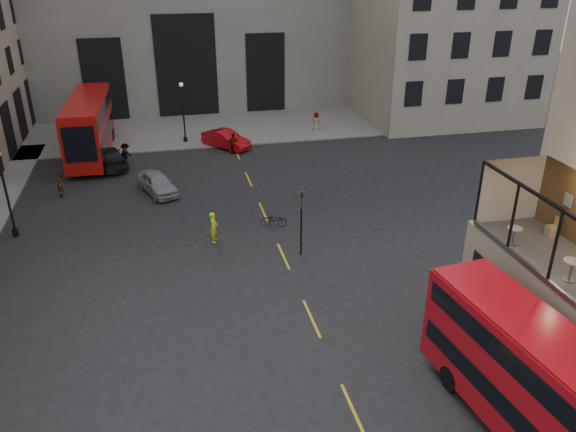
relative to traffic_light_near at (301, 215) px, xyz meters
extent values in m
plane|color=black|center=(1.00, -12.00, -2.42)|extent=(140.00, 140.00, 0.00)
cube|color=black|center=(5.98, -12.00, -0.42)|extent=(0.08, 9.20, 3.00)
cube|color=beige|center=(7.50, -7.00, 3.62)|extent=(3.00, 0.04, 2.90)
cube|color=slate|center=(6.00, -12.00, 2.28)|extent=(0.12, 10.00, 0.18)
cube|color=black|center=(6.00, -12.00, 5.03)|extent=(0.12, 10.00, 0.10)
cube|color=beige|center=(8.92, -8.80, 3.78)|extent=(0.04, 0.45, 0.55)
cube|color=#BBA68C|center=(7.50, -12.00, -0.17)|extent=(3.00, 11.00, 4.50)
cube|color=gray|center=(-4.00, 36.00, 6.58)|extent=(34.00, 10.00, 18.00)
cube|color=black|center=(-4.00, 30.96, 2.58)|extent=(6.00, 0.12, 10.00)
cube|color=black|center=(-12.00, 30.96, 1.58)|extent=(4.00, 0.12, 8.00)
cube|color=black|center=(4.00, 30.96, 1.58)|extent=(4.00, 0.12, 8.00)
cube|color=#A59785|center=(21.00, 28.00, 7.58)|extent=(16.00, 18.00, 20.00)
cube|color=slate|center=(-5.00, 26.00, -2.36)|extent=(40.00, 12.00, 0.12)
cylinder|color=black|center=(0.00, 0.00, -1.02)|extent=(0.10, 0.10, 2.80)
imported|color=black|center=(0.00, 0.00, 0.88)|extent=(0.16, 0.20, 1.00)
cylinder|color=black|center=(-14.00, 16.00, -1.02)|extent=(0.10, 0.10, 2.80)
imported|color=black|center=(-14.00, 16.00, 0.88)|extent=(0.16, 0.20, 1.00)
cylinder|color=black|center=(-16.00, 6.00, 0.08)|extent=(0.14, 0.14, 5.00)
cylinder|color=black|center=(-16.00, 6.00, -2.17)|extent=(0.36, 0.36, 0.50)
cylinder|color=black|center=(-5.00, 22.00, 0.08)|extent=(0.14, 0.14, 5.00)
cylinder|color=black|center=(-5.00, 22.00, -2.17)|extent=(0.36, 0.36, 0.50)
sphere|color=silver|center=(-5.00, 22.00, 2.73)|extent=(0.36, 0.36, 0.36)
cube|color=red|center=(4.50, -14.97, -0.09)|extent=(3.72, 11.16, 3.88)
cube|color=black|center=(4.50, -14.97, -0.63)|extent=(3.69, 10.57, 0.80)
cube|color=black|center=(4.50, -14.97, 1.11)|extent=(3.69, 10.57, 0.80)
cube|color=red|center=(4.50, -14.97, 1.88)|extent=(3.59, 10.93, 0.12)
cylinder|color=black|center=(2.99, -11.62, -1.93)|extent=(0.39, 1.02, 0.99)
cylinder|color=black|center=(5.22, -11.36, -1.93)|extent=(0.39, 1.02, 0.99)
cube|color=#AB0F0B|center=(-12.68, 20.27, 0.14)|extent=(2.95, 12.06, 4.26)
cube|color=black|center=(-12.68, 20.27, -0.46)|extent=(2.98, 11.41, 0.87)
cube|color=black|center=(-12.68, 20.27, 1.45)|extent=(2.98, 11.41, 0.87)
cube|color=#AB0F0B|center=(-12.68, 20.27, 2.30)|extent=(2.84, 11.82, 0.13)
cylinder|color=black|center=(-13.85, 24.14, -1.88)|extent=(0.33, 1.10, 1.09)
cylinder|color=black|center=(-11.36, 24.09, -1.88)|extent=(0.33, 1.10, 1.09)
cylinder|color=black|center=(-14.00, 16.09, -1.88)|extent=(0.33, 1.10, 1.09)
cylinder|color=black|center=(-11.51, 16.05, -1.88)|extent=(0.33, 1.10, 1.09)
imported|color=gray|center=(-7.59, 10.83, -1.69)|extent=(3.13, 4.63, 1.46)
imported|color=#AB0A11|center=(-1.66, 19.78, -1.67)|extent=(4.11, 4.58, 1.51)
imported|color=black|center=(-11.23, 17.11, -1.66)|extent=(3.54, 5.68, 1.54)
imported|color=gray|center=(-0.72, 3.92, -2.02)|extent=(1.65, 0.98, 0.82)
imported|color=#F2FB1A|center=(-4.55, 2.66, -1.50)|extent=(0.60, 0.76, 1.85)
imported|color=gray|center=(-13.13, 21.74, -1.50)|extent=(1.08, 0.96, 1.85)
imported|color=gray|center=(-9.89, 16.91, -1.49)|extent=(1.27, 1.38, 1.87)
imported|color=gray|center=(-1.25, 18.08, -1.55)|extent=(1.04, 0.46, 1.75)
imported|color=gray|center=(7.26, 23.01, -1.55)|extent=(0.99, 1.00, 1.74)
imported|color=gray|center=(-14.14, 11.62, -1.62)|extent=(0.53, 0.67, 1.62)
cylinder|color=beige|center=(6.91, -12.00, 2.96)|extent=(0.64, 0.64, 0.04)
cylinder|color=slate|center=(6.91, -12.00, 2.57)|extent=(0.09, 0.09, 0.75)
cylinder|color=slate|center=(6.91, -12.00, 2.19)|extent=(0.47, 0.47, 0.03)
cylinder|color=beige|center=(6.50, -9.07, 2.90)|extent=(0.59, 0.59, 0.04)
cylinder|color=slate|center=(6.50, -9.07, 2.54)|extent=(0.08, 0.08, 0.69)
cylinder|color=slate|center=(6.50, -9.07, 2.19)|extent=(0.43, 0.43, 0.03)
cube|color=tan|center=(8.48, -8.80, 2.40)|extent=(0.45, 0.45, 0.45)
cube|color=tan|center=(8.67, -8.82, 2.82)|extent=(0.07, 0.42, 0.40)
camera|label=1|loc=(-6.85, -26.60, 12.90)|focal=35.00mm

